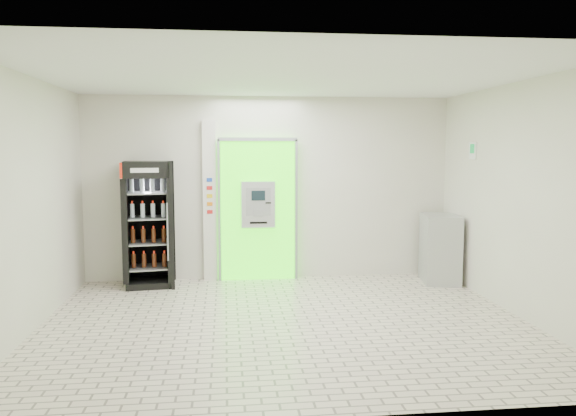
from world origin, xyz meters
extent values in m
plane|color=beige|center=(0.00, 0.00, 0.00)|extent=(6.00, 6.00, 0.00)
plane|color=silver|center=(0.00, 2.50, 1.50)|extent=(6.00, 0.00, 6.00)
plane|color=silver|center=(0.00, -2.50, 1.50)|extent=(6.00, 0.00, 6.00)
plane|color=silver|center=(-3.00, 0.00, 1.50)|extent=(0.00, 5.00, 5.00)
plane|color=silver|center=(3.00, 0.00, 1.50)|extent=(0.00, 5.00, 5.00)
plane|color=white|center=(0.00, 0.00, 3.00)|extent=(6.00, 6.00, 0.00)
cube|color=#35F00F|center=(-0.20, 2.43, 1.15)|extent=(1.20, 0.12, 2.30)
cube|color=gray|center=(-0.20, 2.36, 2.30)|extent=(1.28, 0.04, 0.06)
cube|color=gray|center=(-0.83, 2.36, 1.15)|extent=(0.04, 0.04, 2.30)
cube|color=gray|center=(0.43, 2.36, 1.15)|extent=(0.04, 0.04, 2.30)
cube|color=black|center=(-0.10, 2.38, 0.50)|extent=(0.62, 0.01, 0.67)
cube|color=black|center=(-0.54, 2.38, 1.98)|extent=(0.22, 0.01, 0.18)
cube|color=#ADB0B5|center=(-0.20, 2.32, 1.25)|extent=(0.55, 0.12, 0.75)
cube|color=black|center=(-0.20, 2.25, 1.40)|extent=(0.22, 0.01, 0.16)
cube|color=gray|center=(-0.20, 2.25, 1.12)|extent=(0.16, 0.01, 0.12)
cube|color=black|center=(-0.04, 2.25, 1.28)|extent=(0.09, 0.01, 0.02)
cube|color=black|center=(-0.20, 2.25, 0.96)|extent=(0.28, 0.01, 0.03)
cube|color=silver|center=(-0.98, 2.45, 1.30)|extent=(0.22, 0.10, 2.60)
cube|color=#193FB2|center=(-0.98, 2.40, 1.65)|extent=(0.09, 0.01, 0.06)
cube|color=red|center=(-0.98, 2.40, 1.52)|extent=(0.09, 0.01, 0.06)
cube|color=yellow|center=(-0.98, 2.40, 1.39)|extent=(0.09, 0.01, 0.06)
cube|color=orange|center=(-0.98, 2.40, 1.26)|extent=(0.09, 0.01, 0.06)
cube|color=red|center=(-0.98, 2.40, 1.13)|extent=(0.09, 0.01, 0.06)
cube|color=black|center=(-1.92, 2.16, 0.98)|extent=(0.81, 0.75, 1.96)
cube|color=black|center=(-1.92, 2.47, 0.98)|extent=(0.73, 0.14, 1.96)
cube|color=#AD1B09|center=(-1.92, 1.83, 1.83)|extent=(0.71, 0.10, 0.23)
cube|color=white|center=(-1.92, 1.82, 1.83)|extent=(0.41, 0.06, 0.07)
cube|color=black|center=(-1.92, 2.16, 0.05)|extent=(0.81, 0.75, 0.10)
cylinder|color=gray|center=(-1.60, 1.80, 0.90)|extent=(0.03, 0.03, 0.88)
cube|color=gray|center=(-1.92, 2.16, 0.29)|extent=(0.68, 0.64, 0.02)
cube|color=gray|center=(-1.92, 2.16, 0.68)|extent=(0.68, 0.64, 0.02)
cube|color=gray|center=(-1.92, 2.16, 1.08)|extent=(0.68, 0.64, 0.02)
cube|color=gray|center=(-1.92, 2.16, 1.47)|extent=(0.68, 0.64, 0.02)
cube|color=#ADB0B5|center=(2.72, 1.90, 0.55)|extent=(0.68, 0.90, 1.09)
cube|color=gray|center=(2.44, 1.90, 0.60)|extent=(0.15, 0.79, 0.01)
cube|color=white|center=(2.99, 1.40, 2.12)|extent=(0.02, 0.22, 0.26)
cube|color=#0D9943|center=(2.98, 1.40, 2.15)|extent=(0.00, 0.14, 0.14)
camera|label=1|loc=(-0.72, -6.72, 2.14)|focal=35.00mm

